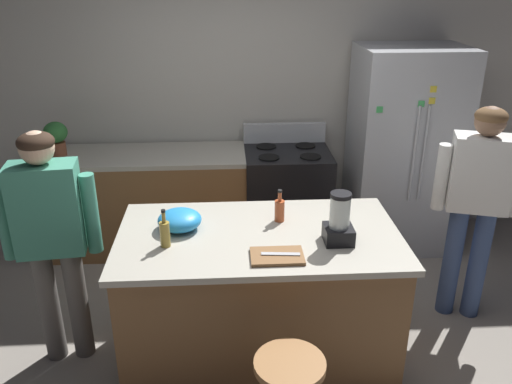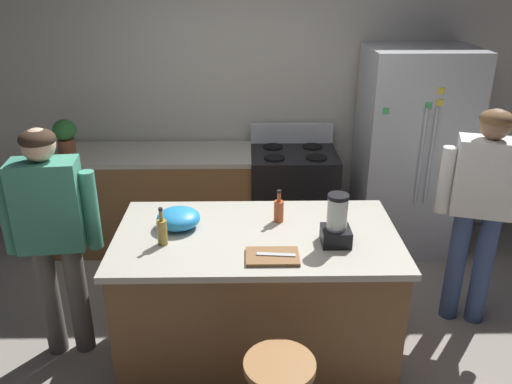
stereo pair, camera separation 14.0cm
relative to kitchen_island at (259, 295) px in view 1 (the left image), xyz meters
name	(u,v)px [view 1 (the left image)]	position (x,y,z in m)	size (l,w,h in m)	color
ground_plane	(259,351)	(0.00, 0.00, -0.46)	(14.00, 14.00, 0.00)	gray
back_wall	(245,93)	(0.00, 1.95, 0.89)	(8.00, 0.10, 2.70)	#BCB7AD
kitchen_island	(259,295)	(0.00, 0.00, 0.00)	(1.74, 0.97, 0.91)	brown
back_counter_run	(160,201)	(-0.80, 1.55, 0.00)	(2.00, 0.64, 0.91)	brown
refrigerator	(403,151)	(1.39, 1.50, 0.45)	(0.90, 0.73, 1.82)	#B7BABF
stove_range	(287,198)	(0.36, 1.52, 0.01)	(0.76, 0.65, 1.09)	black
person_by_island_left	(51,230)	(-1.27, 0.06, 0.49)	(0.60, 0.26, 1.57)	#66605B
person_by_sink_right	(477,195)	(1.54, 0.36, 0.51)	(0.59, 0.33, 1.59)	#384C7A
bar_stool	(289,384)	(0.10, -0.83, 0.04)	(0.36, 0.36, 0.64)	#9E6B3D
potted_plant	(56,136)	(-1.64, 1.55, 0.63)	(0.20, 0.20, 0.30)	brown
blender_appliance	(339,222)	(0.46, -0.13, 0.59)	(0.17, 0.17, 0.32)	black
bottle_vinegar	(165,233)	(-0.56, -0.12, 0.54)	(0.06, 0.06, 0.24)	olive
bottle_cooking_sauce	(280,210)	(0.14, 0.17, 0.53)	(0.06, 0.06, 0.22)	#B24C26
mixing_bowl	(180,220)	(-0.49, 0.09, 0.51)	(0.27, 0.27, 0.12)	#268CD8
cutting_board	(277,256)	(0.08, -0.30, 0.46)	(0.30, 0.20, 0.02)	brown
chef_knife	(281,254)	(0.10, -0.30, 0.48)	(0.22, 0.03, 0.01)	#B7BABF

